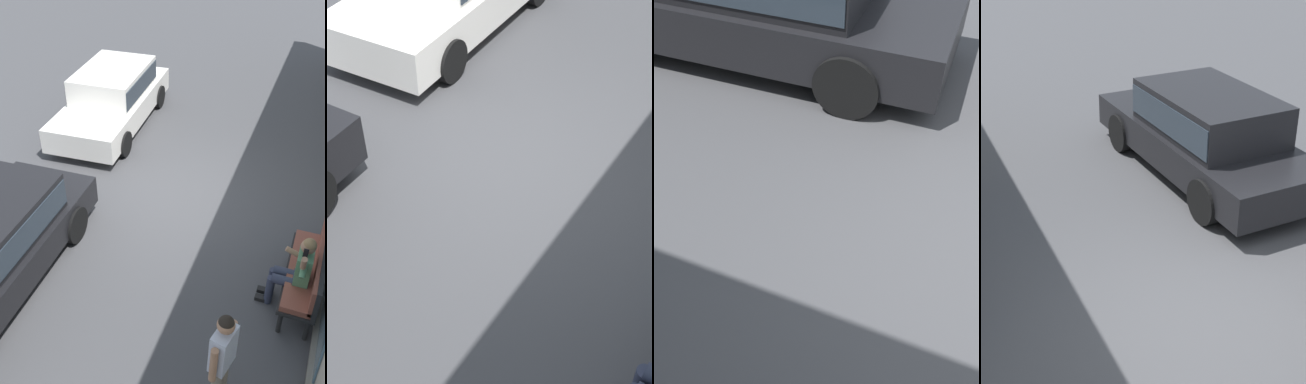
# 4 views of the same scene
# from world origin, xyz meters

# --- Properties ---
(ground_plane) EXTENTS (60.00, 60.00, 0.00)m
(ground_plane) POSITION_xyz_m (0.00, 0.00, 0.00)
(ground_plane) COLOR #424244
(bench) EXTENTS (1.85, 0.55, 1.04)m
(bench) POSITION_xyz_m (1.86, 2.90, 0.61)
(bench) COLOR black
(bench) RESTS_ON ground_plane
(person_on_phone) EXTENTS (0.73, 0.74, 1.37)m
(person_on_phone) POSITION_xyz_m (2.10, 2.67, 0.73)
(person_on_phone) COLOR #2D3347
(person_on_phone) RESTS_ON ground_plane
(parked_car_near) EXTENTS (4.33, 1.99, 1.45)m
(parked_car_near) POSITION_xyz_m (-2.37, -2.47, 0.78)
(parked_car_near) COLOR white
(parked_car_near) RESTS_ON ground_plane
(pedestrian_standing) EXTENTS (0.54, 0.28, 1.73)m
(pedestrian_standing) POSITION_xyz_m (4.14, 2.06, 1.02)
(pedestrian_standing) COLOR gray
(pedestrian_standing) RESTS_ON ground_plane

